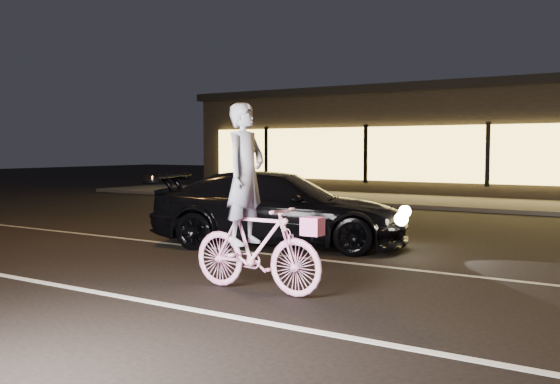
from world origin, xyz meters
The scene contains 7 objects.
ground centered at (0.00, 0.00, 0.00)m, with size 90.00×90.00×0.00m, color black.
lane_stripe_near centered at (0.00, -1.50, 0.00)m, with size 60.00×0.12×0.01m, color silver.
lane_stripe_far centered at (0.00, 2.00, 0.00)m, with size 60.00×0.10×0.01m, color gray.
sidewalk centered at (0.00, 13.00, 0.06)m, with size 30.00×4.00×0.12m, color #383533.
storefront centered at (0.00, 18.97, 2.15)m, with size 25.40×8.42×4.20m.
cyclist centered at (0.95, -0.40, 0.84)m, with size 1.88×0.65×2.36m.
sedan centered at (-0.78, 2.91, 0.68)m, with size 5.08×3.31×1.37m.
Camera 1 is at (5.38, -6.74, 1.80)m, focal length 40.00 mm.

